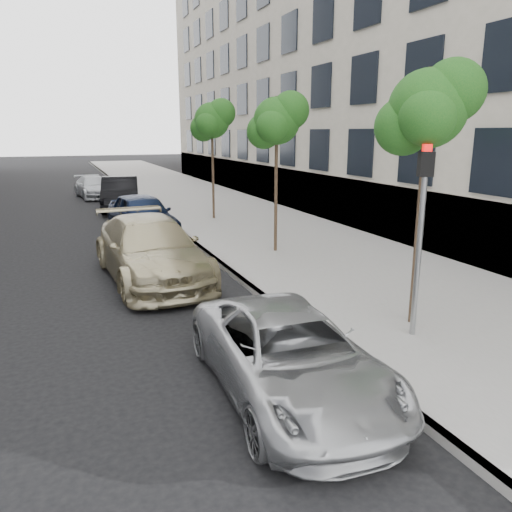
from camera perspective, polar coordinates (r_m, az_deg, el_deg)
ground at (r=7.60m, az=4.85°, el=-15.66°), size 160.00×160.00×0.00m
sidewalk at (r=30.97m, az=-8.11°, el=7.08°), size 6.40×72.00×0.14m
curb at (r=30.39m, az=-13.87°, el=6.68°), size 0.15×72.00×0.14m
tree_near at (r=9.67m, az=19.13°, el=15.59°), size 1.73×1.53×4.86m
tree_mid at (r=15.22m, az=2.46°, el=15.17°), size 1.72×1.52×4.77m
tree_far at (r=21.31m, az=-5.00°, el=15.17°), size 1.78×1.58×4.94m
signal_pole at (r=9.14m, az=18.37°, el=3.88°), size 0.28×0.25×3.41m
minivan at (r=7.36m, az=3.84°, el=-11.24°), size 2.24×4.52×1.23m
suv at (r=13.15m, az=-11.97°, el=0.74°), size 2.56×5.64×1.60m
sedan_blue at (r=18.84m, az=-12.88°, el=4.60°), size 2.33×4.75×1.56m
sedan_black at (r=25.43m, az=-15.24°, el=6.89°), size 2.37×5.05×1.60m
sedan_rear at (r=30.70m, az=-18.04°, el=7.50°), size 2.23×4.42×1.23m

